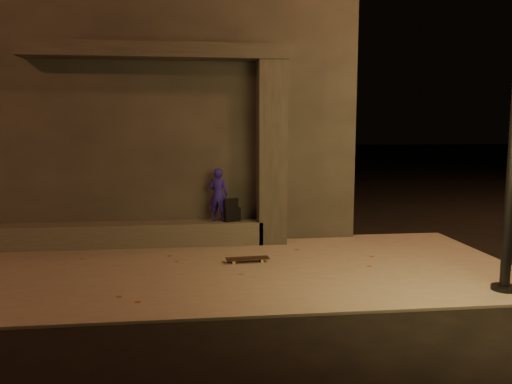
{
  "coord_description": "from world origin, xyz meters",
  "views": [
    {
      "loc": [
        0.24,
        -6.07,
        2.35
      ],
      "look_at": [
        1.18,
        2.0,
        1.3
      ],
      "focal_mm": 35.0,
      "sensor_mm": 36.0,
      "label": 1
    }
  ],
  "objects": [
    {
      "name": "ground",
      "position": [
        0.0,
        0.0,
        0.0
      ],
      "size": [
        120.0,
        120.0,
        0.0
      ],
      "primitive_type": "plane",
      "color": "black",
      "rests_on": "ground"
    },
    {
      "name": "sidewalk",
      "position": [
        0.0,
        2.0,
        0.02
      ],
      "size": [
        11.0,
        4.4,
        0.04
      ],
      "primitive_type": "cube",
      "color": "slate",
      "rests_on": "ground"
    },
    {
      "name": "building",
      "position": [
        -1.0,
        6.49,
        2.61
      ],
      "size": [
        9.0,
        5.1,
        5.22
      ],
      "color": "#33302E",
      "rests_on": "ground"
    },
    {
      "name": "ledge",
      "position": [
        -1.5,
        3.75,
        0.27
      ],
      "size": [
        6.0,
        0.55,
        0.45
      ],
      "primitive_type": "cube",
      "color": "#4C4945",
      "rests_on": "sidewalk"
    },
    {
      "name": "column",
      "position": [
        1.7,
        3.75,
        1.84
      ],
      "size": [
        0.55,
        0.55,
        3.6
      ],
      "primitive_type": "cube",
      "color": "#33302E",
      "rests_on": "sidewalk"
    },
    {
      "name": "canopy",
      "position": [
        -0.5,
        3.8,
        3.78
      ],
      "size": [
        5.0,
        0.7,
        0.28
      ],
      "primitive_type": "cube",
      "color": "#33302E",
      "rests_on": "column"
    },
    {
      "name": "skateboarder",
      "position": [
        0.64,
        3.75,
        1.02
      ],
      "size": [
        0.45,
        0.37,
        1.07
      ],
      "primitive_type": "imported",
      "rotation": [
        0.0,
        0.0,
        2.82
      ],
      "color": "#21168F",
      "rests_on": "ledge"
    },
    {
      "name": "backpack",
      "position": [
        0.89,
        3.75,
        0.65
      ],
      "size": [
        0.39,
        0.32,
        0.47
      ],
      "rotation": [
        0.0,
        0.0,
        0.38
      ],
      "color": "black",
      "rests_on": "ledge"
    },
    {
      "name": "skateboard",
      "position": [
        1.07,
        2.26,
        0.11
      ],
      "size": [
        0.75,
        0.25,
        0.08
      ],
      "rotation": [
        0.0,
        0.0,
        0.07
      ],
      "color": "black",
      "rests_on": "sidewalk"
    }
  ]
}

